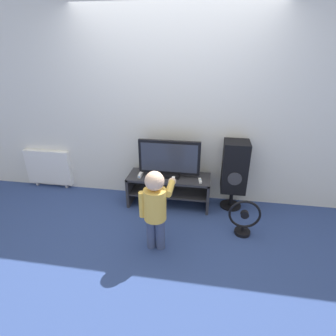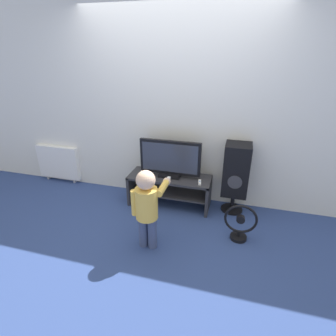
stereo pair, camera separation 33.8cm
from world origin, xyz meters
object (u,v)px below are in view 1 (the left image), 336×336
television (169,159)px  child (156,205)px  remote_primary (200,181)px  speaker_tower (235,168)px  game_console (141,174)px  radiator (49,167)px  floor_fan (244,219)px

television → child: size_ratio=0.89×
remote_primary → speaker_tower: (0.43, 0.16, 0.14)m
remote_primary → game_console: bearing=176.6°
remote_primary → radiator: (-2.34, 0.30, -0.11)m
television → speaker_tower: (0.85, 0.06, -0.09)m
child → floor_fan: (0.96, 0.38, -0.33)m
television → remote_primary: size_ratio=6.09×
remote_primary → speaker_tower: bearing=20.1°
child → radiator: bearing=150.1°
speaker_tower → radiator: 2.79m
television → remote_primary: television is taller
speaker_tower → radiator: size_ratio=1.31×
television → speaker_tower: bearing=3.9°
game_console → radiator: radiator is taller
speaker_tower → radiator: bearing=177.1°
game_console → remote_primary: 0.80m
game_console → floor_fan: 1.44m
television → speaker_tower: 0.86m
radiator → floor_fan: bearing=-14.2°
game_console → remote_primary: bearing=-3.4°
television → game_console: bearing=-172.4°
radiator → speaker_tower: bearing=-2.9°
child → floor_fan: bearing=21.6°
radiator → game_console: bearing=-9.2°
speaker_tower → radiator: speaker_tower is taller
child → floor_fan: child is taller
floor_fan → remote_primary: bearing=141.2°
game_console → radiator: size_ratio=0.26×
television → game_console: (-0.38, -0.05, -0.22)m
game_console → child: child is taller
radiator → child: bearing=-29.9°
speaker_tower → game_console: bearing=-174.9°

